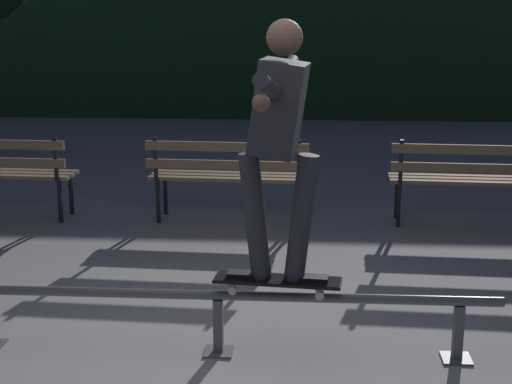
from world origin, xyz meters
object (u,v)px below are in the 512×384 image
(park_bench_left_center, at_px, (229,171))
(skateboarder, at_px, (279,130))
(skateboard, at_px, (278,281))
(park_bench_right_center, at_px, (473,174))
(grind_rail, at_px, (218,306))

(park_bench_left_center, bearing_deg, skateboarder, -78.48)
(skateboard, height_order, park_bench_left_center, park_bench_left_center)
(park_bench_right_center, bearing_deg, grind_rail, -126.29)
(grind_rail, xyz_separation_m, park_bench_right_center, (2.16, 2.94, 0.22))
(skateboard, bearing_deg, park_bench_left_center, 101.47)
(grind_rail, distance_m, park_bench_left_center, 2.96)
(skateboard, distance_m, park_bench_right_center, 3.44)
(grind_rail, distance_m, skateboarder, 1.17)
(grind_rail, bearing_deg, skateboard, 0.00)
(skateboarder, height_order, park_bench_left_center, skateboarder)
(skateboarder, relative_size, park_bench_right_center, 0.96)
(skateboarder, bearing_deg, grind_rail, 179.96)
(park_bench_right_center, bearing_deg, park_bench_left_center, 180.00)
(grind_rail, height_order, park_bench_left_center, park_bench_left_center)
(skateboard, xyz_separation_m, park_bench_right_center, (1.79, 2.94, 0.05))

